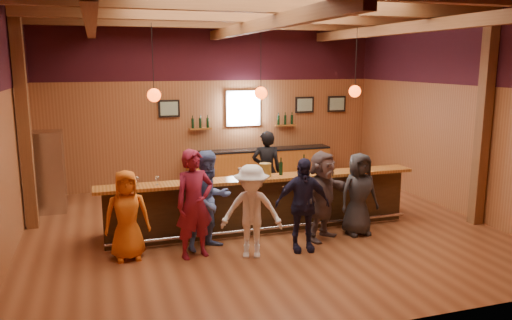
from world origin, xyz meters
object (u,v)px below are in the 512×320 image
Objects in this scene: customer_redvest at (194,204)px; bartender at (266,170)px; customer_brown at (322,196)px; customer_dark at (359,194)px; customer_orange at (127,215)px; bottle_a at (281,168)px; customer_denim at (210,200)px; bar_counter at (259,202)px; ice_bucket at (265,170)px; customer_white at (252,211)px; back_bar_cabinet at (260,166)px; stainless_fridge at (48,172)px; customer_navy at (302,205)px.

bartender is at bearing 34.75° from customer_redvest.
customer_dark is at bearing -29.65° from customer_brown.
customer_dark reaches higher than customer_orange.
customer_dark is at bearing -28.89° from bottle_a.
bottle_a is at bearing -1.15° from customer_denim.
customer_orange is (-2.63, -0.92, 0.24)m from bar_counter.
customer_dark is 6.27× the size of ice_bucket.
bar_counter is at bearing 95.86° from ice_bucket.
back_bar_cabinet is at bearing 90.06° from customer_white.
back_bar_cabinet is 2.61× the size of customer_orange.
stainless_fridge is 4.84m from bartender.
bottle_a reaches higher than back_bar_cabinet.
bar_counter is 1.53m from customer_denim.
customer_white is 0.95× the size of customer_brown.
back_bar_cabinet is at bearing 95.19° from customer_dark.
bartender is 1.57m from ice_bucket.
ice_bucket is 0.33m from bottle_a.
stainless_fridge is 3.68m from customer_orange.
stainless_fridge is 1.08× the size of customer_navy.
customer_orange reaches higher than ice_bucket.
customer_orange is 0.91× the size of customer_brown.
customer_dark is at bearing 26.22° from customer_navy.
customer_denim is at bearing 29.01° from customer_redvest.
ice_bucket is (1.23, 0.58, 0.35)m from customer_denim.
bar_counter is at bearing -30.76° from stainless_fridge.
stainless_fridge is at bearing 0.36° from bartender.
stainless_fridge is at bearing 113.14° from customer_brown.
stainless_fridge is 7.07× the size of ice_bucket.
customer_brown is (3.53, -0.12, 0.08)m from customer_orange.
customer_white is at bearing -169.43° from customer_dark.
ice_bucket is at bearing 86.03° from bartender.
bottle_a is at bearing -102.11° from back_bar_cabinet.
back_bar_cabinet is 5.43m from stainless_fridge.
customer_denim is at bearing 0.69° from customer_orange.
ice_bucket is at bearing 107.42° from customer_brown.
customer_dark is (3.21, 0.17, -0.13)m from customer_redvest.
back_bar_cabinet is 4.10m from ice_bucket.
bartender reaches higher than customer_white.
customer_brown is at bearing -54.53° from bottle_a.
stainless_fridge is 1.07× the size of customer_brown.
customer_redvest is 1.87m from customer_navy.
stainless_fridge is 6.11m from customer_brown.
customer_navy is (0.32, -1.45, 0.31)m from bar_counter.
bartender is at bearing 31.94° from customer_orange.
customer_orange is at bearing 145.96° from customer_brown.
customer_redvest is 0.97m from customer_white.
bar_counter is at bearing 148.18° from customer_dark.
stainless_fridge reaches higher than customer_brown.
customer_white reaches higher than bottle_a.
customer_white is at bearing 81.96° from bartender.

